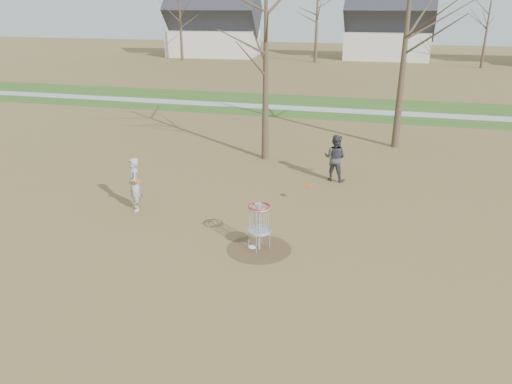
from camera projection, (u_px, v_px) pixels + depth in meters
The scene contains 11 objects.
ground at pixel (259, 249), 13.82m from camera, with size 160.00×160.00×0.00m, color brown.
green_band at pixel (341, 108), 32.77m from camera, with size 160.00×8.00×0.01m, color #2D5119.
footpath at pixel (340, 110), 31.87m from camera, with size 160.00×1.50×0.01m, color #9E9E99.
dirt_circle at pixel (259, 249), 13.82m from camera, with size 1.80×1.80×0.01m, color #47331E.
player_standing at pixel (134, 185), 16.16m from camera, with size 0.65×0.42×1.77m, color #A3A3A3.
player_throwing at pixel (335, 158), 18.95m from camera, with size 0.87×0.68×1.79m, color #38383D.
disc_grounded at pixel (252, 247), 13.90m from camera, with size 0.22×0.22×0.02m, color white.
discs_in_play at pixel (230, 183), 16.19m from camera, with size 5.35×2.36×0.46m.
disc_golf_basket at pixel (259, 219), 13.50m from camera, with size 0.64×0.64×1.35m.
bare_trees at pixel (384, 17), 43.80m from camera, with size 52.62×44.98×9.00m.
houses_row at pixel (409, 30), 58.96m from camera, with size 56.51×10.01×7.26m.
Camera 1 is at (3.18, -11.96, 6.35)m, focal length 35.00 mm.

